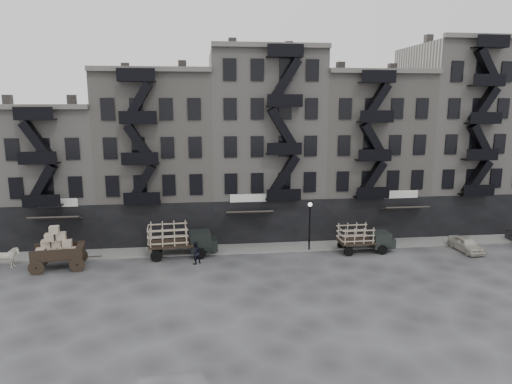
{
  "coord_description": "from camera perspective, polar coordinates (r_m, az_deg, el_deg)",
  "views": [
    {
      "loc": [
        -5.93,
        -33.97,
        12.64
      ],
      "look_at": [
        -1.42,
        4.0,
        5.0
      ],
      "focal_mm": 32.0,
      "sensor_mm": 36.0,
      "label": 1
    }
  ],
  "objects": [
    {
      "name": "ground",
      "position": [
        36.73,
        2.97,
        -8.85
      ],
      "size": [
        140.0,
        140.0,
        0.0
      ],
      "primitive_type": "plane",
      "color": "#38383A",
      "rests_on": "ground"
    },
    {
      "name": "sidewalk",
      "position": [
        40.2,
        2.07,
        -6.93
      ],
      "size": [
        55.0,
        2.5,
        0.15
      ],
      "primitive_type": "cube",
      "color": "slate",
      "rests_on": "ground"
    },
    {
      "name": "stake_truck_west",
      "position": [
        38.26,
        -9.45,
        -5.64
      ],
      "size": [
        5.69,
        2.64,
        2.79
      ],
      "rotation": [
        0.0,
        0.0,
        0.07
      ],
      "color": "black",
      "rests_on": "ground"
    },
    {
      "name": "horse",
      "position": [
        40.0,
        -28.87,
        -7.3
      ],
      "size": [
        2.2,
        1.65,
        1.69
      ],
      "primitive_type": "imported",
      "rotation": [
        0.0,
        0.0,
        1.99
      ],
      "color": "silver",
      "rests_on": "ground"
    },
    {
      "name": "stake_truck_east",
      "position": [
        39.94,
        13.41,
        -5.44
      ],
      "size": [
        4.77,
        2.05,
        2.37
      ],
      "rotation": [
        0.0,
        0.0,
        0.02
      ],
      "color": "black",
      "rests_on": "ground"
    },
    {
      "name": "car_east",
      "position": [
        43.17,
        24.78,
        -5.93
      ],
      "size": [
        1.69,
        3.76,
        1.26
      ],
      "primitive_type": "imported",
      "rotation": [
        0.0,
        0.0,
        0.06
      ],
      "color": "beige",
      "rests_on": "ground"
    },
    {
      "name": "lamp_post",
      "position": [
        38.91,
        6.73,
        -3.46
      ],
      "size": [
        0.36,
        0.36,
        4.28
      ],
      "color": "black",
      "rests_on": "ground"
    },
    {
      "name": "pedestrian_mid",
      "position": [
        36.53,
        -7.61,
        -7.53
      ],
      "size": [
        1.12,
        1.08,
        1.83
      ],
      "primitive_type": "imported",
      "rotation": [
        0.0,
        0.0,
        3.77
      ],
      "color": "black",
      "rests_on": "ground"
    },
    {
      "name": "building_center",
      "position": [
        44.39,
        0.94,
        5.95
      ],
      "size": [
        10.0,
        11.35,
        18.2
      ],
      "color": "gray",
      "rests_on": "ground"
    },
    {
      "name": "building_mideast",
      "position": [
        46.88,
        13.18,
        4.71
      ],
      "size": [
        10.0,
        11.35,
        16.2
      ],
      "color": "gray",
      "rests_on": "ground"
    },
    {
      "name": "building_midwest",
      "position": [
        44.28,
        -12.04,
        4.39
      ],
      "size": [
        10.0,
        11.35,
        16.2
      ],
      "color": "gray",
      "rests_on": "ground"
    },
    {
      "name": "building_west",
      "position": [
        46.48,
        -24.33,
        2.08
      ],
      "size": [
        10.0,
        11.35,
        13.2
      ],
      "color": "gray",
      "rests_on": "ground"
    },
    {
      "name": "building_east",
      "position": [
        51.02,
        23.94,
        6.25
      ],
      "size": [
        10.0,
        11.35,
        19.2
      ],
      "color": "gray",
      "rests_on": "ground"
    },
    {
      "name": "wagon",
      "position": [
        38.02,
        -23.71,
        -6.06
      ],
      "size": [
        4.21,
        2.63,
        3.36
      ],
      "rotation": [
        0.0,
        0.0,
        0.13
      ],
      "color": "black",
      "rests_on": "ground"
    }
  ]
}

